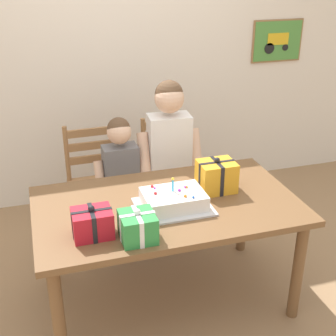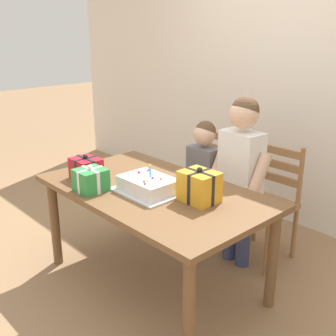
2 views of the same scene
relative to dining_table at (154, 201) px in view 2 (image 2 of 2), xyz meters
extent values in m
plane|color=#997551|center=(0.00, 0.00, -0.65)|extent=(20.00, 20.00, 0.00)
cube|color=silver|center=(0.00, 1.65, 0.65)|extent=(6.40, 0.08, 2.60)
cube|color=brown|center=(0.00, 0.00, 0.07)|extent=(1.60, 0.93, 0.04)
cylinder|color=brown|center=(-0.72, -0.38, -0.30)|extent=(0.07, 0.07, 0.69)
cylinder|color=brown|center=(0.72, -0.38, -0.30)|extent=(0.07, 0.07, 0.69)
cylinder|color=brown|center=(-0.72, 0.38, -0.30)|extent=(0.07, 0.07, 0.69)
cylinder|color=brown|center=(0.72, 0.38, -0.30)|extent=(0.07, 0.07, 0.69)
cube|color=silver|center=(0.02, -0.07, 0.09)|extent=(0.44, 0.34, 0.01)
cube|color=white|center=(0.02, -0.07, 0.15)|extent=(0.36, 0.26, 0.09)
cylinder|color=#33ADE5|center=(0.02, -0.05, 0.23)|extent=(0.01, 0.01, 0.07)
sphere|color=yellow|center=(0.02, -0.05, 0.27)|extent=(0.02, 0.02, 0.02)
sphere|color=red|center=(-0.08, 0.04, 0.20)|extent=(0.02, 0.02, 0.02)
sphere|color=purple|center=(0.06, -0.06, 0.20)|extent=(0.02, 0.02, 0.02)
sphere|color=purple|center=(-0.07, 0.01, 0.20)|extent=(0.01, 0.01, 0.01)
sphere|color=purple|center=(0.10, -0.03, 0.20)|extent=(0.01, 0.01, 0.01)
sphere|color=orange|center=(0.11, -0.03, 0.20)|extent=(0.01, 0.01, 0.01)
sphere|color=orange|center=(0.07, -0.14, 0.20)|extent=(0.02, 0.02, 0.02)
sphere|color=red|center=(-0.09, -0.06, 0.20)|extent=(0.02, 0.02, 0.02)
sphere|color=blue|center=(0.11, -0.16, 0.20)|extent=(0.02, 0.02, 0.02)
cube|color=gold|center=(0.35, 0.07, 0.18)|extent=(0.23, 0.19, 0.19)
cube|color=black|center=(0.35, 0.07, 0.18)|extent=(0.23, 0.02, 0.20)
cube|color=black|center=(0.35, 0.07, 0.18)|extent=(0.02, 0.19, 0.20)
sphere|color=black|center=(0.35, 0.07, 0.30)|extent=(0.04, 0.04, 0.04)
cube|color=#2D8E42|center=(-0.26, -0.33, 0.16)|extent=(0.18, 0.19, 0.15)
cube|color=white|center=(-0.26, -0.33, 0.16)|extent=(0.19, 0.02, 0.15)
cube|color=white|center=(-0.26, -0.33, 0.16)|extent=(0.02, 0.19, 0.15)
sphere|color=white|center=(-0.26, -0.33, 0.25)|extent=(0.04, 0.04, 0.04)
cube|color=red|center=(-0.48, -0.22, 0.16)|extent=(0.21, 0.17, 0.15)
cube|color=black|center=(-0.48, -0.22, 0.16)|extent=(0.22, 0.02, 0.16)
cube|color=black|center=(-0.48, -0.22, 0.16)|extent=(0.02, 0.17, 0.16)
sphere|color=black|center=(-0.48, -0.22, 0.25)|extent=(0.04, 0.04, 0.04)
cube|color=#996B42|center=(-0.31, 0.85, -0.20)|extent=(0.43, 0.43, 0.04)
cylinder|color=#996B42|center=(-0.11, 0.67, -0.43)|extent=(0.04, 0.04, 0.43)
cylinder|color=#996B42|center=(-0.49, 0.66, -0.43)|extent=(0.04, 0.04, 0.43)
cylinder|color=#996B42|center=(-0.12, 1.05, -0.43)|extent=(0.04, 0.04, 0.43)
cylinder|color=#996B42|center=(-0.50, 1.04, -0.43)|extent=(0.04, 0.04, 0.43)
cylinder|color=#996B42|center=(-0.12, 1.05, 0.05)|extent=(0.04, 0.04, 0.45)
cylinder|color=#996B42|center=(-0.50, 1.04, 0.05)|extent=(0.04, 0.04, 0.45)
cube|color=#996B42|center=(-0.31, 1.04, -0.02)|extent=(0.36, 0.03, 0.06)
cube|color=#996B42|center=(-0.31, 1.04, 0.09)|extent=(0.36, 0.03, 0.06)
cube|color=#996B42|center=(-0.31, 1.04, 0.21)|extent=(0.36, 0.03, 0.06)
cube|color=#996B42|center=(0.31, 0.85, -0.20)|extent=(0.42, 0.42, 0.04)
cylinder|color=#996B42|center=(0.50, 0.66, -0.43)|extent=(0.04, 0.04, 0.43)
cylinder|color=#996B42|center=(0.12, 0.66, -0.43)|extent=(0.04, 0.04, 0.43)
cylinder|color=#996B42|center=(0.49, 1.04, -0.43)|extent=(0.04, 0.04, 0.43)
cylinder|color=#996B42|center=(0.11, 1.04, -0.43)|extent=(0.04, 0.04, 0.43)
cylinder|color=#996B42|center=(0.49, 1.04, 0.05)|extent=(0.04, 0.04, 0.45)
cylinder|color=#996B42|center=(0.11, 1.04, 0.05)|extent=(0.04, 0.04, 0.45)
cube|color=#996B42|center=(0.30, 1.04, -0.02)|extent=(0.36, 0.02, 0.06)
cube|color=#996B42|center=(0.30, 1.04, 0.09)|extent=(0.36, 0.02, 0.06)
cube|color=#996B42|center=(0.30, 1.04, 0.21)|extent=(0.36, 0.02, 0.06)
cylinder|color=#38426B|center=(0.29, 0.66, -0.40)|extent=(0.11, 0.11, 0.49)
cylinder|color=#38426B|center=(0.15, 0.67, -0.40)|extent=(0.11, 0.11, 0.49)
cube|color=white|center=(0.22, 0.66, 0.13)|extent=(0.32, 0.21, 0.56)
cylinder|color=#E0B293|center=(0.41, 0.61, 0.11)|extent=(0.10, 0.24, 0.38)
cylinder|color=#E0B293|center=(0.02, 0.64, 0.11)|extent=(0.10, 0.24, 0.38)
sphere|color=#E0B293|center=(0.22, 0.66, 0.54)|extent=(0.21, 0.21, 0.21)
sphere|color=brown|center=(0.22, 0.67, 0.57)|extent=(0.20, 0.20, 0.20)
cylinder|color=#38426B|center=(-0.09, 0.66, -0.44)|extent=(0.09, 0.09, 0.40)
cylinder|color=#38426B|center=(-0.21, 0.66, -0.44)|extent=(0.09, 0.09, 0.40)
cube|color=slate|center=(-0.15, 0.66, -0.01)|extent=(0.25, 0.16, 0.46)
cylinder|color=#E0B293|center=(0.01, 0.63, -0.03)|extent=(0.07, 0.19, 0.31)
cylinder|color=#E0B293|center=(-0.31, 0.63, -0.03)|extent=(0.07, 0.19, 0.31)
sphere|color=#E0B293|center=(-0.15, 0.66, 0.33)|extent=(0.17, 0.17, 0.17)
sphere|color=brown|center=(-0.15, 0.67, 0.35)|extent=(0.16, 0.16, 0.16)
camera|label=1|loc=(-0.72, -2.35, 1.46)|focal=49.47mm
camera|label=2|loc=(1.99, -1.71, 1.14)|focal=44.65mm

